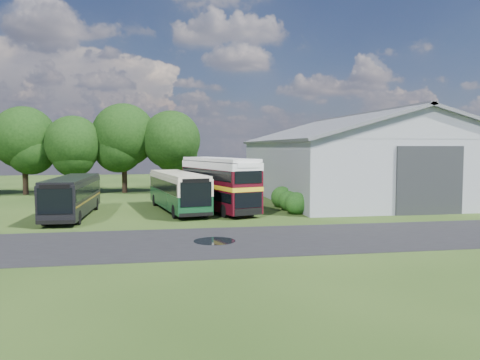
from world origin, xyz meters
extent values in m
plane|color=#1E3210|center=(0.00, 0.00, 0.00)|extent=(120.00, 120.00, 0.00)
cube|color=black|center=(3.00, -3.00, 0.00)|extent=(60.00, 8.00, 0.02)
cylinder|color=black|center=(-1.50, -3.00, 0.00)|extent=(2.20, 2.20, 0.01)
cube|color=gray|center=(15.00, 16.00, 2.75)|extent=(18.00, 24.00, 5.50)
cube|color=#2D3033|center=(15.00, 3.92, 2.50)|extent=(5.20, 0.18, 5.00)
cylinder|color=black|center=(-18.00, 24.50, 1.71)|extent=(0.56, 0.56, 3.42)
sphere|color=black|center=(-18.00, 24.50, 5.89)|extent=(6.46, 6.46, 6.46)
cylinder|color=black|center=(-13.00, 23.50, 1.53)|extent=(0.56, 0.56, 3.06)
sphere|color=black|center=(-13.00, 23.50, 5.27)|extent=(5.78, 5.78, 5.78)
cylinder|color=black|center=(-8.00, 24.80, 1.80)|extent=(0.56, 0.56, 3.60)
sphere|color=black|center=(-8.00, 24.80, 6.20)|extent=(6.80, 6.80, 6.80)
cylinder|color=black|center=(-3.00, 23.80, 1.66)|extent=(0.56, 0.56, 3.31)
sphere|color=black|center=(-3.00, 23.80, 5.70)|extent=(6.26, 6.26, 6.26)
sphere|color=#194714|center=(5.60, 6.00, 0.00)|extent=(1.70, 1.70, 1.70)
sphere|color=#194714|center=(5.60, 8.00, 0.00)|extent=(1.60, 1.60, 1.60)
sphere|color=#194714|center=(5.60, 10.00, 0.00)|extent=(1.80, 1.80, 1.80)
cube|color=#0F371D|center=(-2.91, 9.14, 1.62)|extent=(4.43, 10.99, 2.66)
cube|color=#400912|center=(0.19, 8.49, 2.19)|extent=(5.20, 9.80, 3.81)
cube|color=black|center=(-10.34, 7.32, 1.54)|extent=(2.59, 10.20, 2.52)
camera|label=1|loc=(-4.30, -26.95, 4.90)|focal=35.00mm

